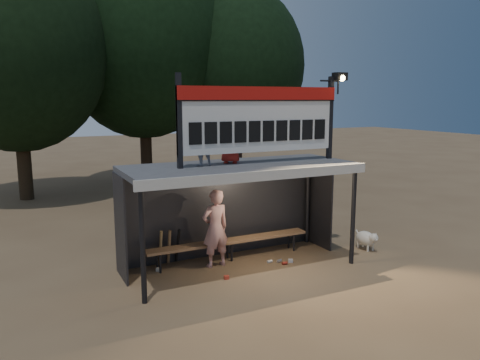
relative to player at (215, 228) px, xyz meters
name	(u,v)px	position (x,y,z in m)	size (l,w,h in m)	color
ground	(240,267)	(0.46, -0.30, -0.88)	(80.00, 80.00, 0.00)	brown
player	(215,228)	(0.00, 0.00, 0.00)	(0.64, 0.42, 1.75)	silver
child_a	(201,144)	(-0.38, -0.16, 1.92)	(0.46, 0.36, 0.94)	gray
child_b	(230,139)	(0.36, -0.03, 1.98)	(0.52, 0.34, 1.07)	maroon
dugout_shelter	(235,184)	(0.46, -0.06, 0.97)	(5.10, 2.08, 2.32)	#3F3F42
scoreboard_assembly	(263,117)	(1.02, -0.31, 2.45)	(4.10, 0.27, 1.99)	black
bench	(229,242)	(0.46, 0.25, -0.44)	(4.00, 0.35, 0.48)	#946B46
tree_left	(15,47)	(-3.54, 9.70, 4.64)	(6.46, 6.46, 9.27)	#2F2215
tree_mid	(142,41)	(1.46, 11.20, 5.29)	(7.22, 7.22, 10.36)	black
tree_right	(237,66)	(5.46, 10.20, 4.31)	(6.08, 6.08, 8.72)	black
dog	(367,239)	(3.85, -0.58, -0.60)	(0.36, 0.81, 0.49)	beige
bats	(169,247)	(-0.91, 0.52, -0.45)	(0.47, 0.32, 0.84)	#9A7848
litter	(252,265)	(0.70, -0.42, -0.84)	(3.01, 1.16, 0.08)	#AB2F1D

